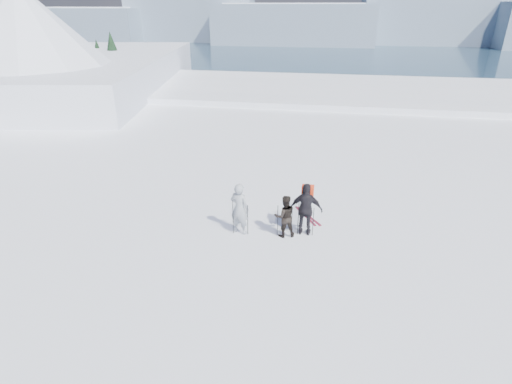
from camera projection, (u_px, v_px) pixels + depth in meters
The scene contains 9 objects.
lake_basin at pixel (321, 155), 41.40m from camera, with size 820.00×820.00×71.62m.
far_mountain_range at pixel (363, 20), 415.10m from camera, with size 770.00×110.00×53.00m.
near_ridge at pixel (79, 117), 43.79m from camera, with size 31.37×35.68×25.62m.
skier_grey at pixel (240, 209), 14.44m from camera, with size 0.72×0.47×1.98m, color #8F959C.
skier_dark at pixel (285, 216), 14.30m from camera, with size 0.78×0.61×1.61m, color black.
skier_pack at pixel (306, 210), 14.34m from camera, with size 1.18×0.49×2.01m, color black.
backpack at pixel (309, 173), 14.00m from camera, with size 0.43×0.24×0.60m, color red.
ski_poles at pixel (276, 220), 14.42m from camera, with size 2.91×0.40×1.37m.
skis_loose at pixel (307, 216), 15.97m from camera, with size 1.14×1.51×0.03m.
Camera 1 is at (0.29, -9.66, 7.69)m, focal length 28.00 mm.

